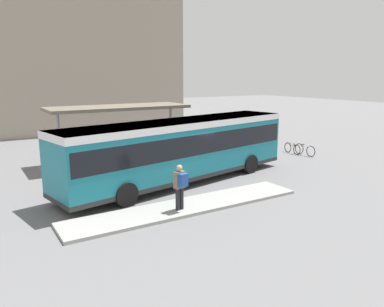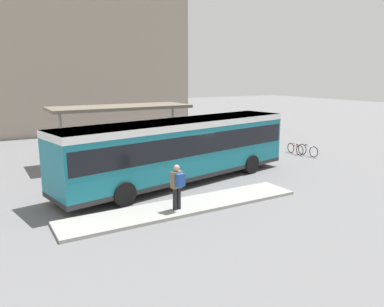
{
  "view_description": "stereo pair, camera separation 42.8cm",
  "coord_description": "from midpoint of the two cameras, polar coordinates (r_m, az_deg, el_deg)",
  "views": [
    {
      "loc": [
        -8.76,
        -15.3,
        5.13
      ],
      "look_at": [
        0.62,
        0.0,
        1.37
      ],
      "focal_mm": 35.0,
      "sensor_mm": 36.0,
      "label": 1
    },
    {
      "loc": [
        -8.39,
        -15.52,
        5.13
      ],
      "look_at": [
        0.62,
        0.0,
        1.37
      ],
      "focal_mm": 35.0,
      "sensor_mm": 36.0,
      "label": 2
    }
  ],
  "objects": [
    {
      "name": "ground_plane",
      "position": [
        18.37,
        -2.34,
        -4.39
      ],
      "size": [
        120.0,
        120.0,
        0.0
      ],
      "primitive_type": "plane",
      "color": "slate"
    },
    {
      "name": "curb_island",
      "position": [
        14.89,
        -1.51,
        -8.07
      ],
      "size": [
        9.92,
        1.8,
        0.12
      ],
      "color": "#9E9E99",
      "rests_on": "ground_plane"
    },
    {
      "name": "city_bus",
      "position": [
        17.96,
        -2.36,
        1.09
      ],
      "size": [
        12.75,
        4.76,
        3.04
      ],
      "rotation": [
        0.0,
        0.0,
        0.19
      ],
      "color": "#197284",
      "rests_on": "ground_plane"
    },
    {
      "name": "pedestrian_waiting",
      "position": [
        14.07,
        -2.67,
        -4.73
      ],
      "size": [
        0.46,
        0.5,
        1.75
      ],
      "rotation": [
        0.0,
        0.0,
        1.75
      ],
      "color": "#232328",
      "rests_on": "curb_island"
    },
    {
      "name": "bicycle_white",
      "position": [
        25.4,
        16.37,
        0.55
      ],
      "size": [
        0.48,
        1.69,
        0.73
      ],
      "rotation": [
        0.0,
        0.0,
        -1.57
      ],
      "color": "black",
      "rests_on": "ground_plane"
    },
    {
      "name": "bicycle_red",
      "position": [
        25.77,
        14.57,
        0.76
      ],
      "size": [
        0.48,
        1.59,
        0.69
      ],
      "rotation": [
        0.0,
        0.0,
        1.46
      ],
      "color": "black",
      "rests_on": "ground_plane"
    },
    {
      "name": "station_shelter",
      "position": [
        22.68,
        -11.69,
        6.74
      ],
      "size": [
        8.2,
        3.0,
        3.36
      ],
      "color": "#706656",
      "rests_on": "ground_plane"
    },
    {
      "name": "station_building",
      "position": [
        41.01,
        -23.93,
        17.26
      ],
      "size": [
        25.8,
        14.54,
        19.38
      ],
      "color": "gray",
      "rests_on": "ground_plane"
    }
  ]
}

